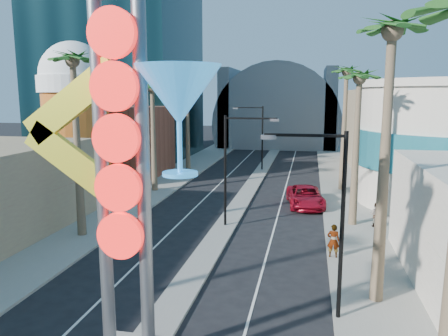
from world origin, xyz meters
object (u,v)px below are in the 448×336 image
(pedestrian_a, at_px, (333,241))
(pedestrian_b, at_px, (376,215))
(neon_sign, at_px, (146,163))
(red_pickup, at_px, (305,197))

(pedestrian_a, bearing_deg, pedestrian_b, -115.17)
(pedestrian_a, bearing_deg, neon_sign, 62.59)
(neon_sign, distance_m, pedestrian_b, 21.97)
(neon_sign, xyz_separation_m, pedestrian_b, (9.71, 18.68, -6.29))
(red_pickup, bearing_deg, pedestrian_a, -89.48)
(red_pickup, distance_m, pedestrian_a, 12.16)
(pedestrian_b, bearing_deg, neon_sign, 85.47)
(pedestrian_b, bearing_deg, pedestrian_a, 86.94)
(neon_sign, relative_size, pedestrian_a, 6.42)
(red_pickup, height_order, pedestrian_a, pedestrian_a)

